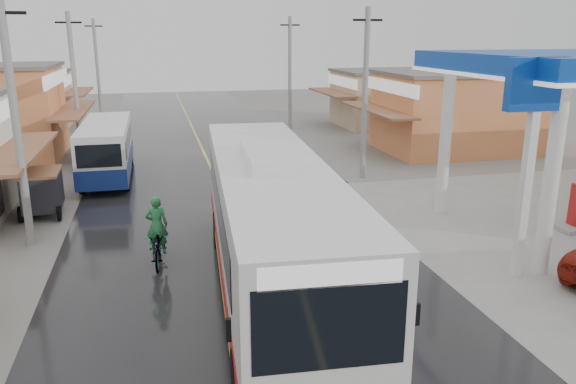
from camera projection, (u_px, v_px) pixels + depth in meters
name	position (u px, v px, depth m)	size (l,w,h in m)	color
ground	(303.00, 365.00, 11.91)	(120.00, 120.00, 0.00)	slate
road	(219.00, 186.00, 25.95)	(12.00, 90.00, 0.02)	black
centre_line	(219.00, 186.00, 25.95)	(0.15, 90.00, 0.01)	#D8CC4C
shopfronts_right	(544.00, 183.00, 26.51)	(11.00, 44.00, 4.80)	beige
utility_poles_left	(62.00, 190.00, 25.32)	(1.60, 50.00, 8.00)	gray
utility_poles_right	(362.00, 177.00, 27.52)	(1.60, 36.00, 8.00)	gray
coach_bus	(271.00, 228.00, 14.52)	(3.70, 13.01, 4.02)	silver
second_bus	(107.00, 148.00, 27.21)	(2.18, 8.03, 2.66)	silver
cyclist	(158.00, 242.00, 16.98)	(0.83, 2.09, 2.21)	black
tricycle_near	(42.00, 190.00, 21.55)	(1.61, 2.29, 1.75)	#26262D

